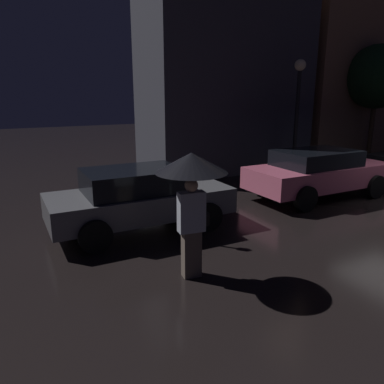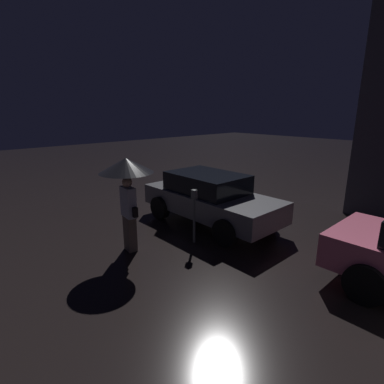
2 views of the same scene
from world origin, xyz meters
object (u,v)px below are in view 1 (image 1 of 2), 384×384
(parking_meter, at_px, (191,205))
(parked_car_grey, at_px, (139,198))
(street_lamp_near, at_px, (298,98))
(parked_car_pink, at_px, (319,172))
(pedestrian_with_umbrella, at_px, (191,177))

(parking_meter, bearing_deg, parked_car_grey, 118.51)
(parked_car_grey, bearing_deg, parking_meter, -60.88)
(parked_car_grey, xyz_separation_m, parking_meter, (0.68, -1.25, 0.07))
(street_lamp_near, bearing_deg, parked_car_grey, -159.23)
(parked_car_pink, distance_m, street_lamp_near, 3.66)
(parked_car_grey, relative_size, pedestrian_with_umbrella, 1.92)
(pedestrian_with_umbrella, height_order, parking_meter, pedestrian_with_umbrella)
(parked_car_pink, bearing_deg, parked_car_grey, -179.21)
(parked_car_pink, relative_size, pedestrian_with_umbrella, 2.09)
(parked_car_pink, distance_m, parking_meter, 5.21)
(pedestrian_with_umbrella, bearing_deg, parking_meter, 70.14)
(parked_car_pink, relative_size, street_lamp_near, 1.07)
(parked_car_pink, xyz_separation_m, street_lamp_near, (1.43, 2.61, 2.13))
(parked_car_pink, xyz_separation_m, parking_meter, (-5.04, -1.35, 0.05))
(parking_meter, bearing_deg, pedestrian_with_umbrella, -117.17)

